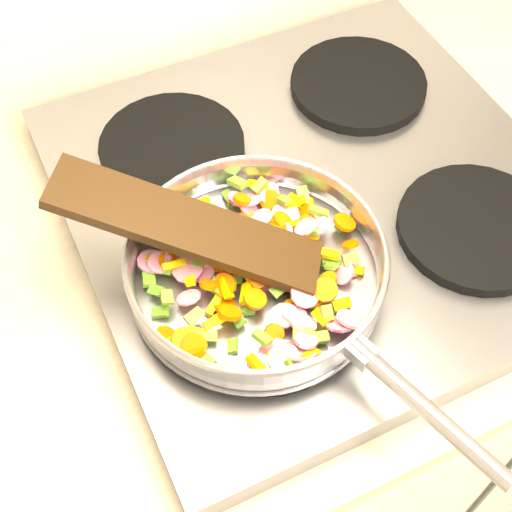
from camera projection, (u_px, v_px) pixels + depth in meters
name	position (u px, v px, depth m)	size (l,w,h in m)	color
cooktop	(316.00, 200.00, 0.91)	(0.60, 0.60, 0.04)	#939399
grate_fl	(266.00, 315.00, 0.78)	(0.19, 0.19, 0.02)	black
grate_fr	(476.00, 227.00, 0.85)	(0.19, 0.19, 0.02)	black
grate_bl	(172.00, 147.00, 0.93)	(0.19, 0.19, 0.02)	black
grate_br	(358.00, 84.00, 1.00)	(0.19, 0.19, 0.02)	black
saute_pan	(258.00, 267.00, 0.77)	(0.32, 0.48, 0.05)	#9E9EA5
vegetable_heap	(254.00, 268.00, 0.78)	(0.27, 0.27, 0.05)	#D85500
wooden_spatula	(187.00, 227.00, 0.76)	(0.30, 0.07, 0.01)	black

